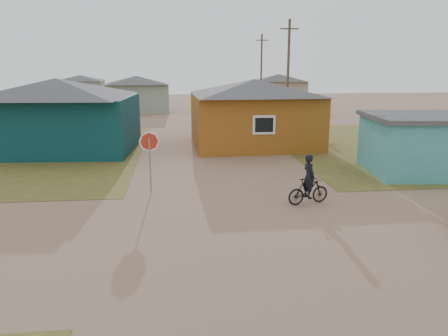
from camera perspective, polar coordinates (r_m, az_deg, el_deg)
The scene contains 12 objects.
ground at distance 12.44m, azimuth 3.61°, elevation -9.00°, with size 120.00×120.00×0.00m, color #916C54.
grass_ne at distance 29.50m, azimuth 26.85°, elevation 2.74°, with size 20.00×18.00×0.00m, color brown.
house_teal at distance 25.81m, azimuth -20.83°, elevation 6.58°, with size 8.93×7.08×4.00m.
house_yellow at distance 25.87m, azimuth 3.95°, elevation 7.32°, with size 7.72×6.76×3.90m.
shed_turquoise at distance 21.49m, azimuth 26.35°, elevation 2.84°, with size 6.71×4.93×2.60m.
house_pale_west at distance 45.60m, azimuth -11.31°, elevation 9.55°, with size 7.04×6.15×3.60m.
house_beige_east at distance 52.79m, azimuth 7.13°, elevation 10.19°, with size 6.95×6.05×3.60m.
house_pale_north at distance 58.65m, azimuth -18.21°, elevation 9.85°, with size 6.28×5.81×3.40m.
utility_pole_near at distance 34.40m, azimuth 8.37°, elevation 12.29°, with size 1.40×0.20×8.00m.
utility_pole_far at distance 50.24m, azimuth 4.89°, elevation 12.69°, with size 1.40×0.20×8.00m.
stop_sign at distance 16.37m, azimuth -9.71°, elevation 2.64°, with size 0.75×0.25×2.34m.
cyclist at distance 15.33m, azimuth 10.98°, elevation -2.34°, with size 1.61×0.81×1.76m.
Camera 1 is at (-1.99, -11.33, 4.74)m, focal length 35.00 mm.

